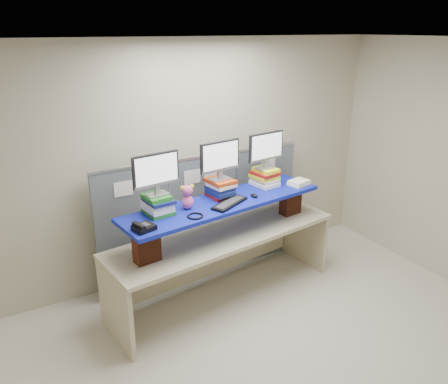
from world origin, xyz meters
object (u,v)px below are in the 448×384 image
monitor_center (220,158)px  blue_board (224,203)px  desk (224,246)px  monitor_left (156,172)px  monitor_right (266,148)px  desk_phone (143,227)px  keyboard (230,203)px

monitor_center → blue_board: bearing=-106.8°
desk → blue_board: size_ratio=1.19×
desk → monitor_left: 1.21m
monitor_right → monitor_center: bearing=-180.0°
desk → desk_phone: 1.16m
monitor_left → monitor_center: monitor_center is taller
blue_board → keyboard: bearing=-97.3°
desk → desk_phone: bearing=-172.7°
monitor_center → desk: bearing=-106.8°
keyboard → monitor_right: bearing=-0.6°
blue_board → monitor_left: 0.86m
monitor_left → desk_phone: size_ratio=2.23×
desk → blue_board: blue_board is taller
monitor_left → monitor_center: size_ratio=1.00×
monitor_left → desk_phone: 0.56m
monitor_left → desk_phone: (-0.25, -0.28, -0.40)m
blue_board → desk_phone: size_ratio=10.56×
monitor_center → desk_phone: bearing=-166.6°
monitor_left → monitor_center: (0.75, 0.10, 0.00)m
monitor_center → monitor_left: bearing=180.0°
keyboard → desk_phone: size_ratio=2.23×
keyboard → desk_phone: 0.99m
desk → blue_board: bearing=96.5°
desk → monitor_center: 0.98m
desk_phone → desk: bearing=0.2°
desk → keyboard: bearing=-97.3°
keyboard → desk: bearing=63.6°
monitor_left → desk_phone: monitor_left is taller
desk → desk_phone: desk_phone is taller
blue_board → monitor_center: size_ratio=4.73×
desk → keyboard: size_ratio=5.65×
monitor_left → keyboard: 0.85m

